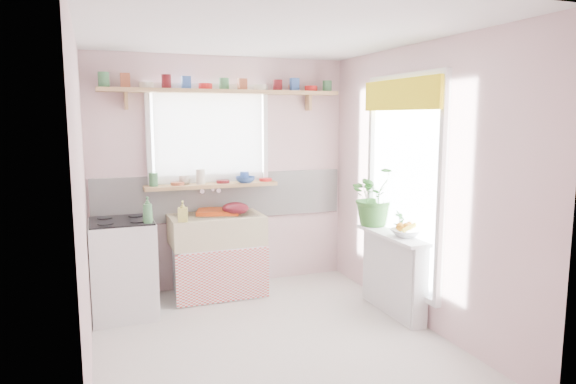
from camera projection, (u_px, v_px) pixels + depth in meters
name	position (u px, v px, depth m)	size (l,w,h in m)	color
room	(305.00, 166.00, 5.11)	(3.20, 3.20, 3.20)	silver
sink_unit	(217.00, 255.00, 5.37)	(0.95, 0.65, 1.11)	white
cooker	(123.00, 268.00, 4.80)	(0.58, 0.58, 0.93)	white
radiator_ledge	(393.00, 272.00, 4.87)	(0.22, 0.95, 0.78)	white
windowsill	(212.00, 185.00, 5.44)	(1.40, 0.22, 0.04)	tan
pine_shelf	(224.00, 92.00, 5.34)	(2.52, 0.24, 0.04)	tan
shelf_crockery	(222.00, 84.00, 5.32)	(2.47, 0.11, 0.12)	#3F7F4C
sill_crockery	(207.00, 179.00, 5.41)	(1.35, 0.11, 0.12)	#3F7F4C
dish_tray	(218.00, 212.00, 5.40)	(0.43, 0.32, 0.04)	#CE4412
colander	(235.00, 208.00, 5.35)	(0.28, 0.28, 0.13)	#560E19
jade_plant	(375.00, 196.00, 5.15)	(0.54, 0.47, 0.60)	#37722D
fruit_bowl	(406.00, 233.00, 4.69)	(0.27, 0.27, 0.07)	silver
herb_pot	(399.00, 222.00, 4.78)	(0.12, 0.08, 0.22)	#266029
soap_bottle_sink	(183.00, 211.00, 4.98)	(0.09, 0.09, 0.20)	#DAD161
sill_cup	(184.00, 180.00, 5.38)	(0.12, 0.12, 0.09)	beige
sill_bowl	(245.00, 180.00, 5.50)	(0.21, 0.21, 0.07)	#2F5499
shelf_vase	(294.00, 85.00, 5.66)	(0.13, 0.13, 0.14)	#B15E36
cooker_bottle	(148.00, 210.00, 4.59)	(0.09, 0.09, 0.24)	#438750
fruit	(406.00, 226.00, 4.69)	(0.20, 0.14, 0.10)	orange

